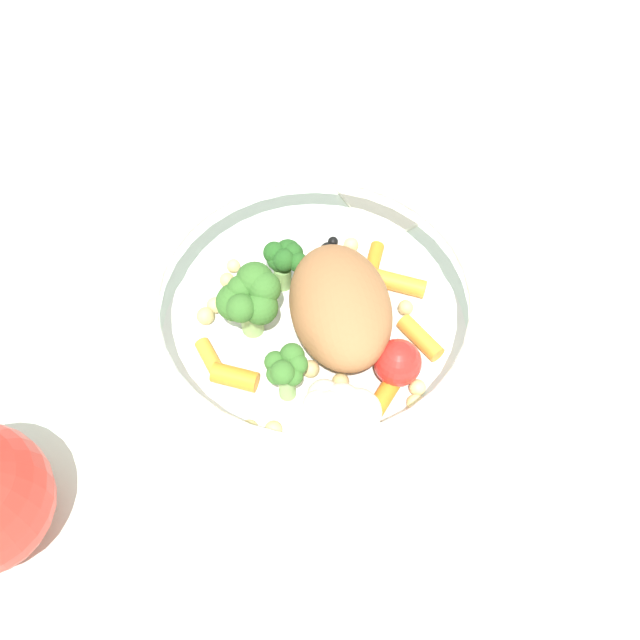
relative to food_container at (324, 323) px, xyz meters
The scene contains 3 objects.
ground_plane 0.03m from the food_container, 122.82° to the left, with size 2.40×2.40×0.00m, color silver.
food_container is the anchor object (origin of this frame).
folded_napkin 0.19m from the food_container, 112.68° to the left, with size 0.12×0.15×0.01m, color silver.
Camera 1 is at (0.21, -0.23, 0.48)m, focal length 49.99 mm.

